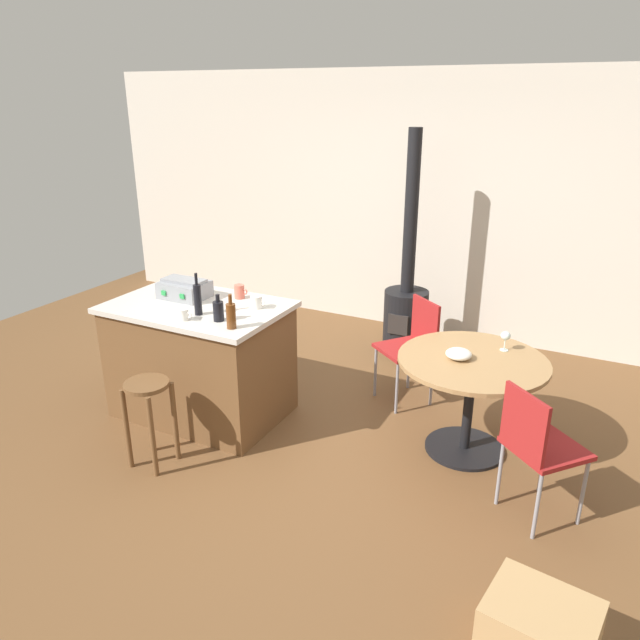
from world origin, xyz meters
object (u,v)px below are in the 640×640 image
at_px(cup_0, 240,292).
at_px(cup_1, 184,315).
at_px(toolbox, 185,289).
at_px(wooden_stool, 149,406).
at_px(cup_2, 171,281).
at_px(serving_bowl, 459,354).
at_px(dining_table, 471,381).
at_px(folding_chair_near, 537,444).
at_px(kitchen_island, 201,359).
at_px(bottle_0, 231,315).
at_px(bottle_1, 198,299).
at_px(wood_stove, 406,301).
at_px(cup_3, 257,302).
at_px(cardboard_box, 538,634).
at_px(bottle_2, 218,311).
at_px(folding_chair_far, 412,343).
at_px(wine_glass, 506,337).

relative_size(cup_0, cup_1, 1.08).
bearing_deg(toolbox, wooden_stool, -69.09).
bearing_deg(cup_2, serving_bowl, 2.02).
height_order(dining_table, folding_chair_near, folding_chair_near).
bearing_deg(kitchen_island, bottle_0, -28.32).
relative_size(bottle_0, cup_0, 2.11).
bearing_deg(bottle_1, kitchen_island, 132.10).
distance_m(cup_0, cup_2, 0.69).
distance_m(dining_table, wood_stove, 1.86).
height_order(cup_3, cardboard_box, cup_3).
xyz_separation_m(kitchen_island, bottle_2, (0.36, -0.20, 0.54)).
distance_m(wood_stove, bottle_0, 2.36).
bearing_deg(cup_2, bottle_0, -29.32).
bearing_deg(dining_table, wood_stove, 123.21).
relative_size(bottle_2, cup_2, 1.76).
bearing_deg(cup_2, cardboard_box, -24.13).
bearing_deg(toolbox, bottle_1, -38.03).
distance_m(cup_2, cup_3, 0.94).
bearing_deg(cup_0, serving_bowl, 2.79).
height_order(wooden_stool, dining_table, dining_table).
xyz_separation_m(bottle_1, cup_3, (0.30, 0.31, -0.07)).
xyz_separation_m(kitchen_island, cardboard_box, (2.78, -1.18, -0.30)).
height_order(kitchen_island, serving_bowl, kitchen_island).
bearing_deg(kitchen_island, serving_bowl, 10.60).
relative_size(folding_chair_near, bottle_1, 2.76).
height_order(folding_chair_far, bottle_1, bottle_1).
xyz_separation_m(folding_chair_far, cup_0, (-1.22, -0.69, 0.47)).
height_order(cup_1, cardboard_box, cup_1).
bearing_deg(wine_glass, cardboard_box, -72.83).
xyz_separation_m(wood_stove, wine_glass, (1.18, -1.31, 0.32)).
bearing_deg(serving_bowl, bottle_0, -155.61).
relative_size(folding_chair_far, cardboard_box, 1.85).
bearing_deg(cup_0, bottle_2, -72.82).
relative_size(kitchen_island, cup_1, 12.59).
height_order(kitchen_island, dining_table, kitchen_island).
distance_m(wood_stove, cup_3, 1.96).
height_order(cup_2, cardboard_box, cup_2).
relative_size(folding_chair_far, bottle_0, 3.56).
distance_m(folding_chair_far, cardboard_box, 2.56).
bearing_deg(wine_glass, kitchen_island, -163.47).
xyz_separation_m(bottle_1, cardboard_box, (2.62, -1.01, -0.89)).
relative_size(folding_chair_near, bottle_2, 4.44).
height_order(folding_chair_far, serving_bowl, folding_chair_far).
bearing_deg(cup_1, cup_0, 82.34).
distance_m(wood_stove, cardboard_box, 3.61).
xyz_separation_m(toolbox, bottle_0, (0.71, -0.38, 0.02)).
relative_size(wooden_stool, folding_chair_near, 0.72).
height_order(cup_1, serving_bowl, cup_1).
bearing_deg(wooden_stool, cardboard_box, -9.20).
height_order(folding_chair_far, bottle_2, bottle_2).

